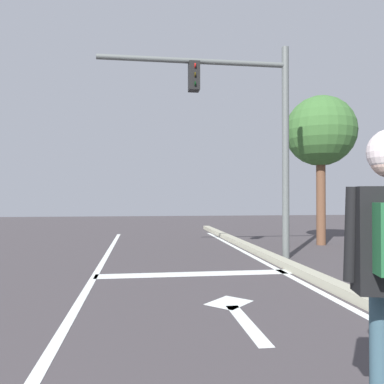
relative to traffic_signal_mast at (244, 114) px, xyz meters
name	(u,v)px	position (x,y,z in m)	size (l,w,h in m)	color
lane_line_center	(73,312)	(-3.15, -3.63, -3.29)	(0.12, 20.00, 0.01)	silver
lane_line_curbside	(340,302)	(0.30, -3.63, -3.29)	(0.12, 20.00, 0.01)	silver
stop_bar	(195,274)	(-1.35, -1.50, -3.29)	(3.60, 0.40, 0.01)	silver
lane_arrow_stem	(247,323)	(-1.17, -4.30, -3.29)	(0.16, 1.40, 0.01)	silver
lane_arrow_head	(229,302)	(-1.17, -3.45, -3.29)	(0.56, 0.44, 0.01)	silver
curb_strip	(357,296)	(0.55, -3.63, -3.22)	(0.24, 24.00, 0.14)	#A5A28B
traffic_signal_mast	(244,114)	(0.00, 0.00, 0.00)	(4.35, 0.34, 4.88)	#575D5B
roadside_tree	(321,132)	(2.95, 2.27, 0.03)	(2.07, 2.07, 4.40)	brown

